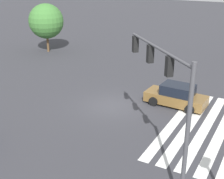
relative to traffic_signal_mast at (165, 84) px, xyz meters
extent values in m
plane|color=#333338|center=(5.77, 5.77, -4.61)|extent=(151.72, 151.72, 0.00)
cube|color=silver|center=(5.77, -1.77, -4.61)|extent=(10.39, 0.60, 0.01)
cube|color=silver|center=(5.77, -0.82, -4.61)|extent=(10.39, 0.60, 0.01)
cube|color=silver|center=(5.77, 0.13, -4.61)|extent=(10.39, 0.60, 0.01)
cube|color=silver|center=(5.77, 1.08, -4.61)|extent=(10.39, 0.60, 0.01)
cylinder|color=#47474C|center=(-1.54, -1.54, -1.51)|extent=(0.18, 0.18, 6.20)
cylinder|color=#47474C|center=(0.65, 0.65, 1.34)|extent=(4.47, 4.47, 0.12)
cube|color=black|center=(-0.23, -0.23, 0.87)|extent=(0.40, 0.40, 0.84)
sphere|color=red|center=(-0.12, -0.12, 0.87)|extent=(0.16, 0.16, 0.16)
cube|color=black|center=(1.20, 1.20, 0.87)|extent=(0.40, 0.40, 0.84)
sphere|color=gold|center=(1.31, 1.31, 0.87)|extent=(0.16, 0.16, 0.16)
cube|color=black|center=(2.62, 2.62, 0.87)|extent=(0.40, 0.40, 0.84)
sphere|color=green|center=(2.73, 2.73, 0.87)|extent=(0.16, 0.16, 0.16)
cube|color=brown|center=(8.08, 1.88, -4.09)|extent=(1.89, 4.32, 0.69)
cube|color=black|center=(8.08, 1.77, -3.39)|extent=(1.64, 2.27, 0.70)
cylinder|color=black|center=(7.25, 3.24, -4.29)|extent=(0.24, 0.66, 0.65)
cylinder|color=black|center=(9.02, 3.17, -4.29)|extent=(0.24, 0.66, 0.65)
cylinder|color=black|center=(7.15, 0.60, -4.29)|extent=(0.24, 0.66, 0.65)
cylinder|color=black|center=(8.92, 0.53, -4.29)|extent=(0.24, 0.66, 0.65)
cylinder|color=brown|center=(15.51, 19.72, -3.69)|extent=(0.26, 0.26, 1.85)
sphere|color=#3D7533|center=(15.51, 19.72, -1.10)|extent=(3.91, 3.91, 3.91)
camera|label=1|loc=(-11.86, -4.07, 4.62)|focal=50.00mm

